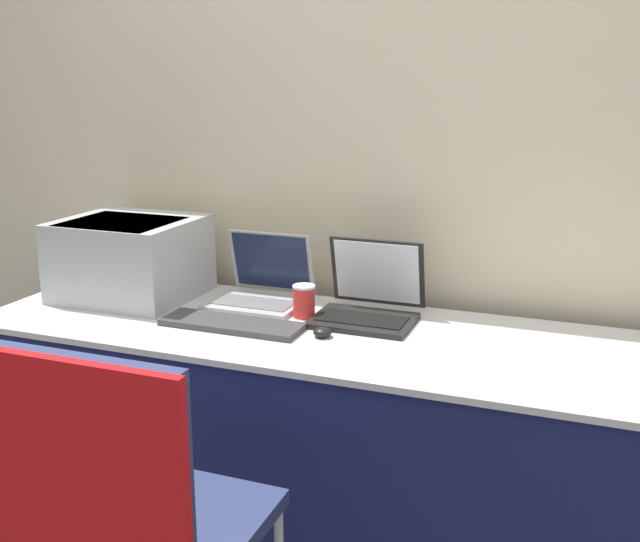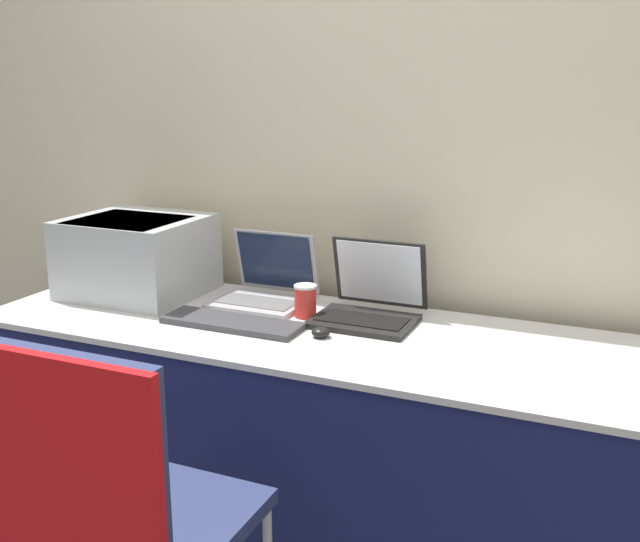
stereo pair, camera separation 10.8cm
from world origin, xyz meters
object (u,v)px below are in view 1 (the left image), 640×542
Objects in this scene: external_keyboard at (232,324)px; coffee_cup at (304,301)px; laptop_left at (261,288)px; mouse at (322,332)px; chair at (123,509)px; laptop_right at (368,302)px; printer at (130,255)px.

coffee_cup is (0.17, 0.18, 0.04)m from external_keyboard.
mouse is (0.33, -0.25, -0.04)m from laptop_left.
chair is (0.20, -1.11, -0.17)m from laptop_left.
laptop_right is (0.40, -0.03, 0.00)m from laptop_left.
external_keyboard is at bearing -20.11° from printer.
external_keyboard is 0.46× the size of chair.
printer reaches higher than laptop_left.
laptop_left is at bearing 141.96° from mouse.
chair is at bearing -56.69° from printer.
laptop_right is at bearing 3.78° from printer.
laptop_left is at bearing 100.25° from chair.
laptop_right reaches higher than mouse.
mouse is at bearing -38.04° from laptop_left.
laptop_left is 0.98× the size of laptop_right.
external_keyboard is at bearing -84.65° from laptop_left.
external_keyboard is at bearing 101.80° from chair.
chair is at bearing -89.87° from coffee_cup.
laptop_left is 0.40m from laptop_right.
printer is 1.46× the size of laptop_left.
laptop_right is 0.24m from mouse.
laptop_right is at bearing 16.70° from coffee_cup.
mouse is at bearing -52.19° from coffee_cup.
laptop_left is 5.50× the size of mouse.
coffee_cup is at bearing 45.90° from external_keyboard.
laptop_left is 0.32× the size of chair.
laptop_right is 0.70× the size of external_keyboard.
printer is 0.55m from external_keyboard.
printer is at bearing 159.89° from external_keyboard.
chair reaches higher than laptop_right.
printer reaches higher than coffee_cup.
chair reaches higher than coffee_cup.
laptop_right reaches higher than laptop_left.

